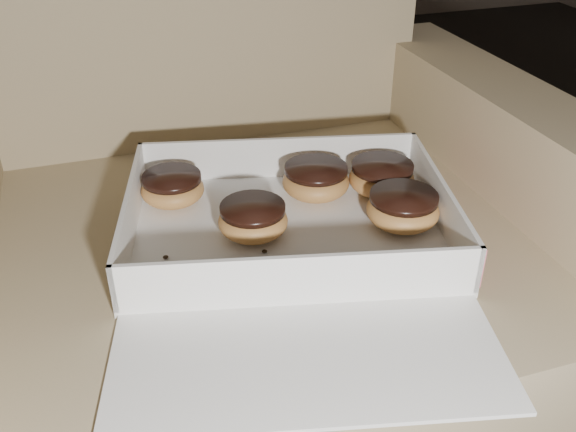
# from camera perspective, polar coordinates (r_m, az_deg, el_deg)

# --- Properties ---
(floor) EXTENTS (4.50, 4.50, 0.00)m
(floor) POSITION_cam_1_polar(r_m,az_deg,el_deg) (1.46, 15.41, -7.78)
(floor) COLOR black
(floor) RESTS_ON ground
(armchair) EXTENTS (0.92, 0.77, 0.96)m
(armchair) POSITION_cam_1_polar(r_m,az_deg,el_deg) (1.00, -3.64, -5.19)
(armchair) COLOR #8F835B
(armchair) RESTS_ON floor
(bakery_box) EXTENTS (0.51, 0.56, 0.07)m
(bakery_box) POSITION_cam_1_polar(r_m,az_deg,el_deg) (0.81, 0.51, -2.44)
(bakery_box) COLOR white
(bakery_box) RESTS_ON armchair
(donut_a) EXTENTS (0.09, 0.09, 0.05)m
(donut_a) POSITION_cam_1_polar(r_m,az_deg,el_deg) (0.83, -3.13, -0.29)
(donut_a) COLOR #DC914D
(donut_a) RESTS_ON bakery_box
(donut_b) EXTENTS (0.10, 0.10, 0.05)m
(donut_b) POSITION_cam_1_polar(r_m,az_deg,el_deg) (0.92, 2.49, 3.21)
(donut_b) COLOR #DC914D
(donut_b) RESTS_ON bakery_box
(donut_c) EXTENTS (0.09, 0.09, 0.05)m
(donut_c) POSITION_cam_1_polar(r_m,az_deg,el_deg) (0.94, 8.33, 3.44)
(donut_c) COLOR #DC914D
(donut_c) RESTS_ON bakery_box
(donut_d) EXTENTS (0.09, 0.09, 0.04)m
(donut_d) POSITION_cam_1_polar(r_m,az_deg,el_deg) (0.92, -10.22, 2.48)
(donut_d) COLOR #DC914D
(donut_d) RESTS_ON bakery_box
(donut_e) EXTENTS (0.10, 0.10, 0.05)m
(donut_e) POSITION_cam_1_polar(r_m,az_deg,el_deg) (0.86, 10.17, 0.65)
(donut_e) COLOR #DC914D
(donut_e) RESTS_ON bakery_box
(crumb_a) EXTENTS (0.01, 0.01, 0.00)m
(crumb_a) POSITION_cam_1_polar(r_m,az_deg,el_deg) (0.77, -7.87, -5.14)
(crumb_a) COLOR black
(crumb_a) RESTS_ON bakery_box
(crumb_b) EXTENTS (0.01, 0.01, 0.00)m
(crumb_b) POSITION_cam_1_polar(r_m,az_deg,el_deg) (0.81, -2.10, -3.16)
(crumb_b) COLOR black
(crumb_b) RESTS_ON bakery_box
(crumb_c) EXTENTS (0.01, 0.01, 0.00)m
(crumb_c) POSITION_cam_1_polar(r_m,az_deg,el_deg) (0.81, -10.83, -3.60)
(crumb_c) COLOR black
(crumb_c) RESTS_ON bakery_box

